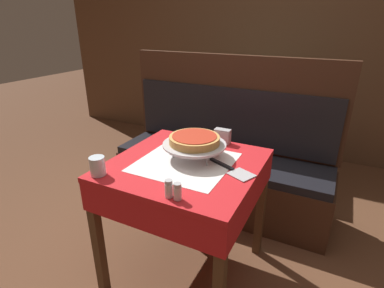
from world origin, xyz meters
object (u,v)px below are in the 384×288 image
condiment_caddy (265,93)px  deep_dish_pizza (194,139)px  salt_shaker (169,189)px  napkin_holder (222,136)px  dining_table_front (186,180)px  pizza_server (232,169)px  water_glass_near (98,166)px  pepper_shaker (178,191)px  pizza_pan_stand (194,145)px  dining_table_rear (254,106)px  booth_bench (222,166)px

condiment_caddy → deep_dish_pizza: bearing=-90.2°
salt_shaker → napkin_holder: napkin_holder is taller
deep_dish_pizza → salt_shaker: size_ratio=3.39×
dining_table_front → pizza_server: bearing=4.6°
water_glass_near → pepper_shaker: (0.47, -0.02, -0.01)m
condiment_caddy → water_glass_near: bearing=-100.0°
pepper_shaker → napkin_holder: size_ratio=0.78×
water_glass_near → napkin_holder: 0.79m
deep_dish_pizza → pizza_pan_stand: bearing=0.0°
pizza_server → dining_table_rear: bearing=101.7°
pepper_shaker → salt_shaker: bearing=180.0°
booth_bench → dining_table_rear: bearing=89.2°
deep_dish_pizza → dining_table_rear: bearing=93.5°
dining_table_front → pizza_server: pizza_server is taller
dining_table_front → water_glass_near: bearing=-134.6°
dining_table_rear → pizza_server: (0.34, -1.64, 0.10)m
water_glass_near → napkin_holder: bearing=59.4°
deep_dish_pizza → water_glass_near: 0.53m
deep_dish_pizza → booth_bench: bearing=98.2°
salt_shaker → booth_bench: bearing=99.3°
pepper_shaker → pizza_pan_stand: bearing=106.7°
salt_shaker → condiment_caddy: 1.98m
pizza_server → water_glass_near: size_ratio=2.96×
dining_table_front → booth_bench: booth_bench is taller
pizza_server → condiment_caddy: size_ratio=1.74×
booth_bench → salt_shaker: booth_bench is taller
deep_dish_pizza → pizza_server: (0.24, -0.05, -0.10)m
salt_shaker → napkin_holder: bearing=91.8°
water_glass_near → deep_dish_pizza: bearing=49.7°
booth_bench → pepper_shaker: size_ratio=22.51×
deep_dish_pizza → napkin_holder: 0.29m
condiment_caddy → dining_table_front: bearing=-90.9°
dining_table_front → pepper_shaker: (0.14, -0.34, 0.15)m
pizza_server → salt_shaker: bearing=-114.0°
condiment_caddy → dining_table_rear: bearing=166.4°
napkin_holder → deep_dish_pizza: bearing=-102.4°
pizza_server → pizza_pan_stand: bearing=167.5°
pepper_shaker → booth_bench: bearing=101.3°
salt_shaker → condiment_caddy: (-0.08, 1.98, 0.01)m
salt_shaker → napkin_holder: size_ratio=0.83×
dining_table_rear → salt_shaker: bearing=-84.9°
dining_table_front → pizza_server: 0.29m
booth_bench → pizza_server: 0.97m
deep_dish_pizza → napkin_holder: size_ratio=2.82×
salt_shaker → napkin_holder: 0.69m
pizza_server → napkin_holder: 0.38m
dining_table_rear → pizza_pan_stand: bearing=-86.5°
pizza_pan_stand → napkin_holder: bearing=77.6°
dining_table_rear → deep_dish_pizza: (0.10, -1.58, 0.20)m
pizza_pan_stand → deep_dish_pizza: deep_dish_pizza is taller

